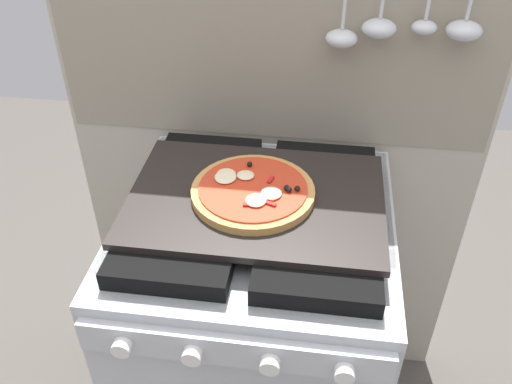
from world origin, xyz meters
TOP-DOWN VIEW (x-y plane):
  - kitchen_backsplash at (0.00, 0.33)m, footprint 1.10×0.09m
  - stove at (-0.00, -0.00)m, footprint 0.60×0.64m
  - baking_tray at (0.00, 0.00)m, footprint 0.54×0.38m
  - pizza_left at (-0.01, 0.00)m, footprint 0.26×0.26m

SIDE VIEW (x-z plane):
  - stove at x=0.00m, z-range 0.00..0.90m
  - kitchen_backsplash at x=0.00m, z-range 0.01..1.56m
  - baking_tray at x=0.00m, z-range 0.90..0.92m
  - pizza_left at x=-0.01m, z-range 0.91..0.94m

